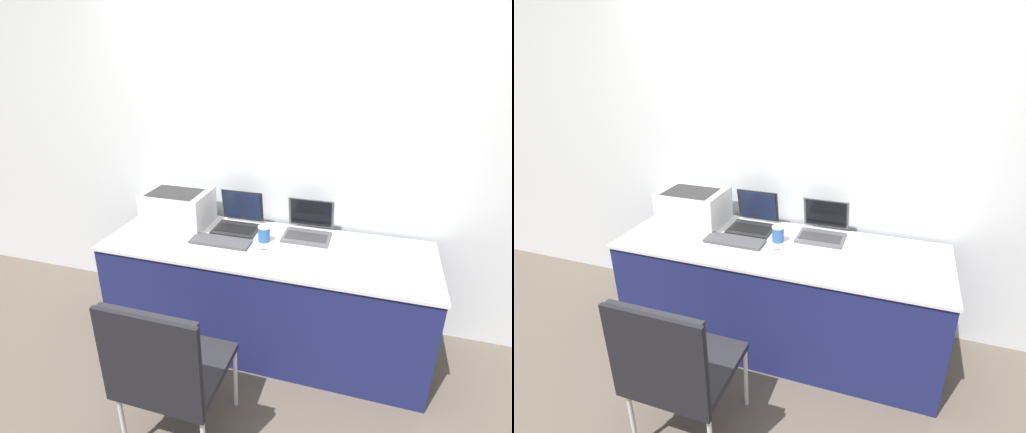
# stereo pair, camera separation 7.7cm
# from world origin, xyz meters

# --- Properties ---
(ground_plane) EXTENTS (14.00, 14.00, 0.00)m
(ground_plane) POSITION_xyz_m (0.00, 0.00, 0.00)
(ground_plane) COLOR brown
(wall_back) EXTENTS (8.00, 0.05, 2.60)m
(wall_back) POSITION_xyz_m (0.00, 0.80, 1.30)
(wall_back) COLOR silver
(wall_back) RESTS_ON ground_plane
(table) EXTENTS (2.14, 0.74, 0.75)m
(table) POSITION_xyz_m (0.00, 0.36, 0.38)
(table) COLOR #191E51
(table) RESTS_ON ground_plane
(printer) EXTENTS (0.45, 0.36, 0.25)m
(printer) POSITION_xyz_m (-0.71, 0.52, 0.89)
(printer) COLOR silver
(printer) RESTS_ON table
(laptop_left) EXTENTS (0.31, 0.29, 0.25)m
(laptop_left) POSITION_xyz_m (-0.26, 0.57, 0.81)
(laptop_left) COLOR black
(laptop_left) RESTS_ON table
(laptop_right) EXTENTS (0.32, 0.29, 0.24)m
(laptop_right) POSITION_xyz_m (0.23, 0.59, 0.81)
(laptop_right) COLOR #4C4C51
(laptop_right) RESTS_ON table
(external_keyboard) EXTENTS (0.40, 0.14, 0.02)m
(external_keyboard) POSITION_xyz_m (-0.30, 0.31, 0.76)
(external_keyboard) COLOR #3D3D42
(external_keyboard) RESTS_ON table
(coffee_cup) EXTENTS (0.08, 0.08, 0.11)m
(coffee_cup) POSITION_xyz_m (-0.03, 0.41, 0.81)
(coffee_cup) COLOR #285699
(coffee_cup) RESTS_ON table
(mouse) EXTENTS (0.06, 0.05, 0.03)m
(mouse) POSITION_xyz_m (-0.01, 0.30, 0.77)
(mouse) COLOR silver
(mouse) RESTS_ON table
(chair) EXTENTS (0.50, 0.50, 0.92)m
(chair) POSITION_xyz_m (-0.22, -0.61, 0.56)
(chair) COLOR black
(chair) RESTS_ON ground_plane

